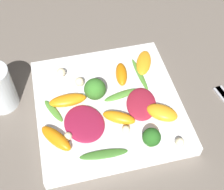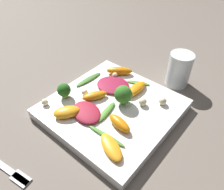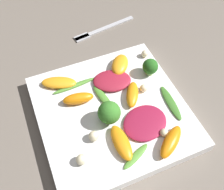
# 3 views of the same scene
# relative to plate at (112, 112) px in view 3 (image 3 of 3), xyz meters

# --- Properties ---
(ground_plane) EXTENTS (2.40, 2.40, 0.00)m
(ground_plane) POSITION_rel_plate_xyz_m (0.00, 0.00, -0.01)
(ground_plane) COLOR #6B6056
(plate) EXTENTS (0.28, 0.28, 0.03)m
(plate) POSITION_rel_plate_xyz_m (0.00, 0.00, 0.00)
(plate) COLOR white
(plate) RESTS_ON ground_plane
(fork) EXTENTS (0.04, 0.17, 0.01)m
(fork) POSITION_rel_plate_xyz_m (0.25, -0.06, -0.01)
(fork) COLOR #B2B2B7
(fork) RESTS_ON ground_plane
(radicchio_leaf_0) EXTENTS (0.09, 0.10, 0.01)m
(radicchio_leaf_0) POSITION_rel_plate_xyz_m (-0.05, -0.04, 0.02)
(radicchio_leaf_0) COLOR maroon
(radicchio_leaf_0) RESTS_ON plate
(radicchio_leaf_1) EXTENTS (0.08, 0.09, 0.01)m
(radicchio_leaf_1) POSITION_rel_plate_xyz_m (0.06, -0.03, 0.02)
(radicchio_leaf_1) COLOR maroon
(radicchio_leaf_1) RESTS_ON plate
(orange_segment_0) EXTENTS (0.06, 0.08, 0.01)m
(orange_segment_0) POSITION_rel_plate_xyz_m (0.10, 0.08, 0.02)
(orange_segment_0) COLOR orange
(orange_segment_0) RESTS_ON plate
(orange_segment_1) EXTENTS (0.06, 0.05, 0.02)m
(orange_segment_1) POSITION_rel_plate_xyz_m (0.01, -0.05, 0.02)
(orange_segment_1) COLOR orange
(orange_segment_1) RESTS_ON plate
(orange_segment_2) EXTENTS (0.03, 0.06, 0.02)m
(orange_segment_2) POSITION_rel_plate_xyz_m (0.04, 0.05, 0.02)
(orange_segment_2) COLOR orange
(orange_segment_2) RESTS_ON plate
(orange_segment_3) EXTENTS (0.06, 0.07, 0.02)m
(orange_segment_3) POSITION_rel_plate_xyz_m (-0.11, -0.06, 0.02)
(orange_segment_3) COLOR orange
(orange_segment_3) RESTS_ON plate
(orange_segment_4) EXTENTS (0.07, 0.03, 0.02)m
(orange_segment_4) POSITION_rel_plate_xyz_m (-0.08, 0.01, 0.02)
(orange_segment_4) COLOR orange
(orange_segment_4) RESTS_ON plate
(orange_segment_5) EXTENTS (0.07, 0.06, 0.02)m
(orange_segment_5) POSITION_rel_plate_xyz_m (0.09, -0.06, 0.02)
(orange_segment_5) COLOR orange
(orange_segment_5) RESTS_ON plate
(broccoli_floret_0) EXTENTS (0.03, 0.03, 0.04)m
(broccoli_floret_0) POSITION_rel_plate_xyz_m (0.05, -0.11, 0.03)
(broccoli_floret_0) COLOR #84AD5B
(broccoli_floret_0) RESTS_ON plate
(broccoli_floret_1) EXTENTS (0.04, 0.04, 0.05)m
(broccoli_floret_1) POSITION_rel_plate_xyz_m (-0.02, 0.01, 0.04)
(broccoli_floret_1) COLOR #84AD5B
(broccoli_floret_1) RESTS_ON plate
(arugula_sprig_0) EXTENTS (0.04, 0.06, 0.00)m
(arugula_sprig_0) POSITION_rel_plate_xyz_m (-0.11, -0.00, 0.01)
(arugula_sprig_0) COLOR #518E33
(arugula_sprig_0) RESTS_ON plate
(arugula_sprig_1) EXTENTS (0.07, 0.03, 0.01)m
(arugula_sprig_1) POSITION_rel_plate_xyz_m (0.03, 0.01, 0.02)
(arugula_sprig_1) COLOR #518E33
(arugula_sprig_1) RESTS_ON plate
(arugula_sprig_2) EXTENTS (0.02, 0.09, 0.01)m
(arugula_sprig_2) POSITION_rel_plate_xyz_m (0.08, 0.05, 0.02)
(arugula_sprig_2) COLOR #518E33
(arugula_sprig_2) RESTS_ON plate
(arugula_sprig_3) EXTENTS (0.08, 0.02, 0.01)m
(arugula_sprig_3) POSITION_rel_plate_xyz_m (-0.03, -0.11, 0.02)
(arugula_sprig_3) COLOR #3D7528
(arugula_sprig_3) RESTS_ON plate
(macadamia_nut_0) EXTENTS (0.02, 0.02, 0.02)m
(macadamia_nut_0) POSITION_rel_plate_xyz_m (0.10, -0.12, 0.02)
(macadamia_nut_0) COLOR beige
(macadamia_nut_0) RESTS_ON plate
(macadamia_nut_1) EXTENTS (0.02, 0.02, 0.02)m
(macadamia_nut_1) POSITION_rel_plate_xyz_m (0.02, -0.08, 0.02)
(macadamia_nut_1) COLOR beige
(macadamia_nut_1) RESTS_ON plate
(macadamia_nut_2) EXTENTS (0.01, 0.01, 0.01)m
(macadamia_nut_2) POSITION_rel_plate_xyz_m (-0.09, -0.06, 0.02)
(macadamia_nut_2) COLOR beige
(macadamia_nut_2) RESTS_ON plate
(macadamia_nut_3) EXTENTS (0.02, 0.02, 0.02)m
(macadamia_nut_3) POSITION_rel_plate_xyz_m (-0.08, 0.09, 0.02)
(macadamia_nut_3) COLOR beige
(macadamia_nut_3) RESTS_ON plate
(macadamia_nut_4) EXTENTS (0.02, 0.02, 0.02)m
(macadamia_nut_4) POSITION_rel_plate_xyz_m (-0.05, 0.05, 0.02)
(macadamia_nut_4) COLOR beige
(macadamia_nut_4) RESTS_ON plate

